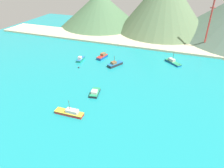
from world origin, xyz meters
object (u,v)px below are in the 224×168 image
fishing_boat_6 (81,59)px  radio_tower (209,24)px  buoy_0 (79,68)px  fishing_boat_0 (95,93)px  fishing_boat_7 (102,56)px  fishing_boat_8 (173,62)px  fishing_boat_2 (115,64)px  fishing_boat_4 (70,113)px

fishing_boat_6 → radio_tower: size_ratio=0.24×
buoy_0 → radio_tower: 79.84m
fishing_boat_0 → fishing_boat_6: bearing=127.6°
fishing_boat_7 → radio_tower: radio_tower is taller
fishing_boat_6 → fishing_boat_8: 49.56m
fishing_boat_2 → fishing_boat_8: (27.65, 13.84, -0.13)m
fishing_boat_8 → radio_tower: (15.42, 28.40, 14.37)m
fishing_boat_2 → buoy_0: bearing=-151.4°
fishing_boat_0 → radio_tower: size_ratio=0.24×
fishing_boat_0 → buoy_0: 26.43m
fishing_boat_0 → radio_tower: radio_tower is taller
fishing_boat_4 → fishing_boat_7: bearing=100.1°
fishing_boat_0 → fishing_boat_4: bearing=-99.9°
fishing_boat_4 → fishing_boat_7: size_ratio=1.35×
fishing_boat_0 → fishing_boat_8: fishing_boat_8 is taller
fishing_boat_0 → radio_tower: (41.44, 70.51, 14.40)m
buoy_0 → fishing_boat_8: bearing=27.3°
fishing_boat_0 → fishing_boat_6: size_ratio=1.00×
fishing_boat_8 → fishing_boat_0: bearing=-121.7°
fishing_boat_7 → fishing_boat_8: size_ratio=0.82×
fishing_boat_4 → radio_tower: size_ratio=0.35×
fishing_boat_4 → fishing_boat_6: size_ratio=1.46×
fishing_boat_2 → fishing_boat_6: fishing_boat_2 is taller
fishing_boat_7 → radio_tower: 65.26m
fishing_boat_4 → fishing_boat_8: size_ratio=1.11×
fishing_boat_0 → fishing_boat_2: fishing_boat_2 is taller
fishing_boat_0 → fishing_boat_6: 35.14m
fishing_boat_8 → fishing_boat_7: bearing=-169.5°
radio_tower → fishing_boat_8: bearing=-118.5°
fishing_boat_6 → fishing_boat_7: (9.88, 7.32, 0.16)m
fishing_boat_2 → buoy_0: 18.65m
fishing_boat_4 → fishing_boat_8: 63.85m
fishing_boat_0 → fishing_boat_8: bearing=58.3°
fishing_boat_0 → fishing_boat_2: size_ratio=0.81×
fishing_boat_0 → fishing_boat_8: 49.50m
fishing_boat_7 → radio_tower: bearing=33.7°
fishing_boat_4 → buoy_0: size_ratio=12.04×
radio_tower → fishing_boat_2: bearing=-135.6°
fishing_boat_6 → fishing_boat_8: size_ratio=0.76×
radio_tower → fishing_boat_0: bearing=-120.4°
fishing_boat_2 → radio_tower: 61.98m
fishing_boat_6 → fishing_boat_8: bearing=16.7°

